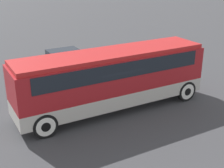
% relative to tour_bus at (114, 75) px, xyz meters
% --- Properties ---
extents(ground_plane, '(120.00, 120.00, 0.00)m').
position_rel_tour_bus_xyz_m(ground_plane, '(-0.10, 0.00, -1.98)').
color(ground_plane, '#38383A').
extents(tour_bus, '(10.53, 2.53, 3.28)m').
position_rel_tour_bus_xyz_m(tour_bus, '(0.00, 0.00, 0.00)').
color(tour_bus, '#B7B2A8').
rests_on(tour_bus, ground_plane).
extents(parked_car_near, '(4.39, 1.86, 1.51)m').
position_rel_tour_bus_xyz_m(parked_car_near, '(0.20, 7.68, -1.23)').
color(parked_car_near, '#7A6B5B').
rests_on(parked_car_near, ground_plane).
extents(parked_car_mid, '(4.20, 1.95, 1.33)m').
position_rel_tour_bus_xyz_m(parked_car_mid, '(4.20, 5.16, -1.32)').
color(parked_car_mid, navy).
rests_on(parked_car_mid, ground_plane).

